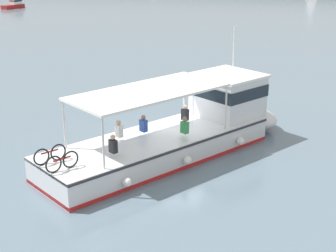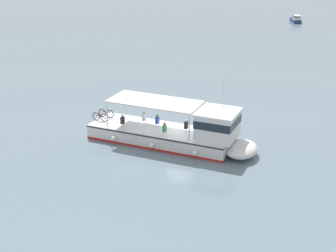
{
  "view_description": "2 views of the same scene",
  "coord_description": "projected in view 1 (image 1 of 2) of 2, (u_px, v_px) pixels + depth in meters",
  "views": [
    {
      "loc": [
        5.14,
        -21.36,
        8.78
      ],
      "look_at": [
        -0.12,
        -1.23,
        1.4
      ],
      "focal_mm": 54.18,
      "sensor_mm": 36.0,
      "label": 1
    },
    {
      "loc": [
        33.02,
        -7.26,
        14.71
      ],
      "look_at": [
        -0.12,
        -1.23,
        1.4
      ],
      "focal_mm": 52.81,
      "sensor_mm": 36.0,
      "label": 2
    }
  ],
  "objects": [
    {
      "name": "ferry_main",
      "position": [
        185.0,
        129.0,
        22.84
      ],
      "size": [
        9.68,
        12.26,
        5.32
      ],
      "color": "silver",
      "rests_on": "ground"
    },
    {
      "name": "motorboat_off_bow",
      "position": [
        14.0,
        5.0,
        76.42
      ],
      "size": [
        2.26,
        3.82,
        1.26
      ],
      "color": "maroon",
      "rests_on": "ground"
    },
    {
      "name": "ground_plane",
      "position": [
        177.0,
        146.0,
        23.64
      ],
      "size": [
        400.0,
        400.0,
        0.0
      ],
      "primitive_type": "plane",
      "color": "slate"
    }
  ]
}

